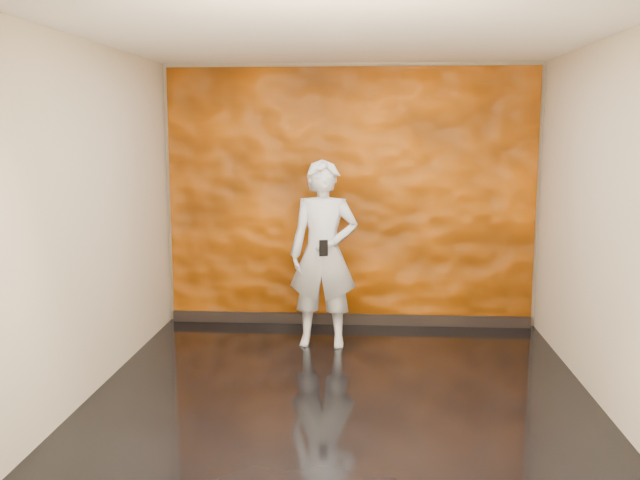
% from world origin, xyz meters
% --- Properties ---
extents(room, '(4.02, 4.02, 2.81)m').
position_xyz_m(room, '(0.00, 0.00, 1.40)').
color(room, black).
rests_on(room, ground).
extents(feature_wall, '(3.90, 0.06, 2.75)m').
position_xyz_m(feature_wall, '(0.00, 1.96, 1.38)').
color(feature_wall, '#D05700').
rests_on(feature_wall, ground).
extents(baseboard, '(3.90, 0.04, 0.12)m').
position_xyz_m(baseboard, '(0.00, 1.92, 0.06)').
color(baseboard, black).
rests_on(baseboard, ground).
extents(man, '(0.68, 0.47, 1.82)m').
position_xyz_m(man, '(-0.23, 1.17, 0.91)').
color(man, '#999EA7').
rests_on(man, ground).
extents(phone, '(0.08, 0.04, 0.16)m').
position_xyz_m(phone, '(-0.22, 0.91, 1.01)').
color(phone, black).
rests_on(phone, man).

